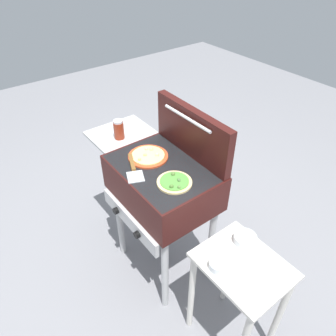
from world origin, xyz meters
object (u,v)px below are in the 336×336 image
(grill, at_px, (161,184))
(prep_table, at_px, (238,287))
(spatula, at_px, (133,168))
(topping_bowl_far, at_px, (245,239))
(pizza_veggie, at_px, (174,182))
(sauce_jar, at_px, (119,129))
(topping_bowl_near, at_px, (218,265))
(pizza_cheese, at_px, (148,156))

(grill, bearing_deg, prep_table, 0.37)
(spatula, bearing_deg, topping_bowl_far, 21.34)
(spatula, bearing_deg, pizza_veggie, 24.88)
(sauce_jar, xyz_separation_m, topping_bowl_near, (1.02, -0.07, -0.24))
(pizza_cheese, xyz_separation_m, prep_table, (0.79, 0.01, -0.40))
(pizza_cheese, bearing_deg, topping_bowl_far, 9.68)
(pizza_cheese, distance_m, spatula, 0.14)
(grill, relative_size, topping_bowl_near, 10.39)
(pizza_veggie, relative_size, pizza_cheese, 0.80)
(pizza_cheese, relative_size, prep_table, 0.34)
(pizza_cheese, distance_m, prep_table, 0.89)
(pizza_veggie, distance_m, topping_bowl_near, 0.49)
(pizza_cheese, height_order, topping_bowl_far, pizza_cheese)
(sauce_jar, bearing_deg, pizza_cheese, 5.30)
(prep_table, bearing_deg, topping_bowl_near, -117.23)
(grill, xyz_separation_m, topping_bowl_near, (0.61, -0.11, -0.03))
(topping_bowl_near, bearing_deg, prep_table, 62.77)
(prep_table, distance_m, topping_bowl_near, 0.25)
(topping_bowl_near, bearing_deg, spatula, -177.14)
(pizza_veggie, height_order, sauce_jar, sauce_jar)
(pizza_veggie, relative_size, sauce_jar, 1.49)
(sauce_jar, distance_m, topping_bowl_far, 1.03)
(prep_table, relative_size, topping_bowl_near, 7.61)
(topping_bowl_near, xyz_separation_m, topping_bowl_far, (-0.03, 0.22, -0.00))
(pizza_veggie, distance_m, sauce_jar, 0.58)
(pizza_veggie, relative_size, spatula, 0.74)
(topping_bowl_far, bearing_deg, prep_table, -49.26)
(grill, height_order, topping_bowl_far, grill)
(topping_bowl_near, distance_m, topping_bowl_far, 0.22)
(grill, height_order, prep_table, grill)
(pizza_veggie, bearing_deg, topping_bowl_far, 19.18)
(pizza_cheese, distance_m, topping_bowl_near, 0.76)
(pizza_cheese, height_order, spatula, pizza_cheese)
(sauce_jar, relative_size, topping_bowl_near, 1.40)
(topping_bowl_far, bearing_deg, pizza_veggie, -160.82)
(grill, height_order, pizza_veggie, pizza_veggie)
(sauce_jar, height_order, topping_bowl_far, sauce_jar)
(grill, relative_size, prep_table, 1.36)
(spatula, bearing_deg, pizza_cheese, 109.14)
(grill, relative_size, sauce_jar, 7.42)
(sauce_jar, bearing_deg, spatula, -17.65)
(grill, relative_size, spatula, 3.68)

